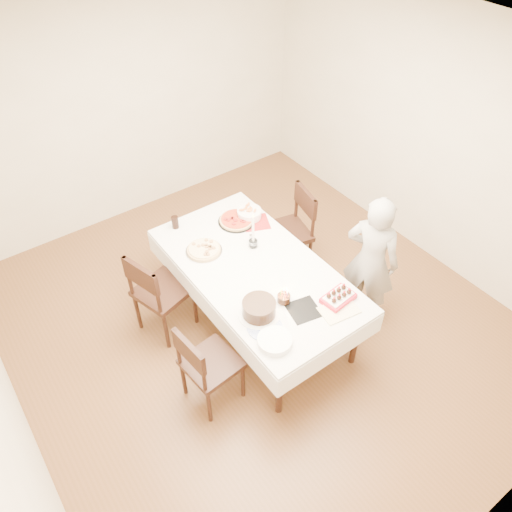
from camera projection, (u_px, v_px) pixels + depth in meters
floor at (258, 323)px, 5.09m from camera, size 5.00×5.00×0.00m
wall_back at (128, 108)px, 5.66m from camera, size 4.50×0.04×2.70m
wall_right at (434, 139)px, 5.15m from camera, size 0.04×5.00×2.70m
ceiling at (258, 58)px, 3.26m from camera, size 5.00×5.00×0.00m
dining_table at (256, 295)px, 4.86m from camera, size 1.39×2.26×0.75m
chair_right_savory at (286, 233)px, 5.37m from camera, size 0.61×0.61×1.00m
chair_left_savory at (163, 291)px, 4.74m from camera, size 0.63×0.63×0.99m
chair_left_dessert at (211, 364)px, 4.18m from camera, size 0.51×0.51×0.92m
person at (371, 261)px, 4.71m from camera, size 0.53×0.62×1.45m
pizza_white at (204, 250)px, 4.76m from camera, size 0.40×0.40×0.04m
pizza_pepperoni at (237, 220)px, 5.09m from camera, size 0.48×0.48×0.04m
red_placemat at (256, 223)px, 5.10m from camera, size 0.35×0.35×0.01m
pasta_bowl at (249, 213)px, 5.13m from camera, size 0.29×0.29×0.08m
taper_candle at (253, 231)px, 4.70m from camera, size 0.10×0.10×0.39m
shaker_pair at (253, 241)px, 4.82m from camera, size 0.09×0.09×0.09m
cola_glass at (175, 222)px, 5.00m from camera, size 0.08×0.08×0.13m
layer_cake at (259, 308)px, 4.15m from camera, size 0.45×0.45×0.14m
cake_board at (304, 310)px, 4.23m from camera, size 0.31×0.31×0.01m
birthday_cake at (284, 296)px, 4.25m from camera, size 0.12×0.12×0.13m
strawberry_box at (338, 297)px, 4.29m from camera, size 0.31×0.22×0.07m
box_lid at (339, 311)px, 4.23m from camera, size 0.35×0.26×0.03m
plate_stack at (275, 341)px, 3.96m from camera, size 0.33×0.33×0.06m
china_plate at (265, 327)px, 4.09m from camera, size 0.37×0.37×0.01m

